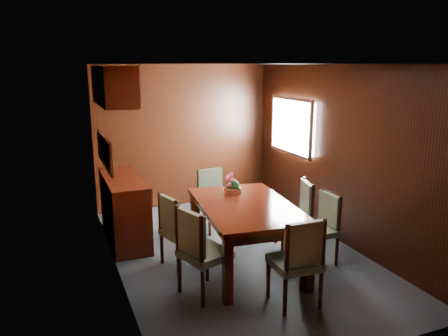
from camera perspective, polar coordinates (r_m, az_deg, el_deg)
name	(u,v)px	position (r m, az deg, el deg)	size (l,w,h in m)	color
ground	(236,253)	(5.79, 1.55, -11.04)	(4.50, 4.50, 0.00)	#313B43
room_shell	(219,126)	(5.59, -0.69, 5.53)	(3.06, 4.52, 2.41)	black
sideboard	(124,209)	(6.21, -12.90, -5.23)	(0.48, 1.40, 0.90)	#370F06
dining_table	(246,213)	(5.21, 2.87, -5.88)	(1.21, 1.78, 0.79)	#370F06
chair_left_near	(199,248)	(4.60, -3.26, -10.35)	(0.57, 0.59, 0.98)	black
chair_left_far	(177,227)	(5.28, -6.18, -7.66)	(0.52, 0.53, 0.91)	black
chair_right_near	(322,224)	(5.53, 12.69, -7.13)	(0.40, 0.42, 0.88)	black
chair_right_far	(298,211)	(5.86, 9.70, -5.56)	(0.52, 0.53, 0.92)	black
chair_head	(299,258)	(4.47, 9.73, -11.45)	(0.47, 0.45, 0.96)	black
chair_foot	(213,196)	(6.47, -1.43, -3.62)	(0.48, 0.46, 0.91)	black
flower_centerpiece	(233,184)	(5.58, 1.15, -2.11)	(0.24, 0.24, 0.24)	#A24E31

